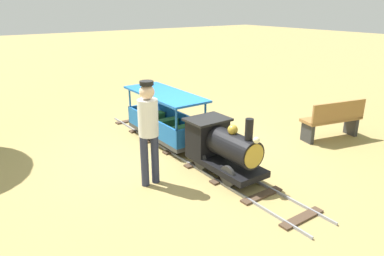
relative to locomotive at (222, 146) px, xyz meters
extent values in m
plane|color=#A38C51|center=(0.00, -1.10, -0.48)|extent=(60.00, 60.00, 0.00)
cube|color=gray|center=(-0.25, -0.86, -0.46)|extent=(0.03, 5.70, 0.04)
cube|color=gray|center=(0.25, -0.86, -0.46)|extent=(0.03, 5.70, 0.04)
cube|color=#4C3828|center=(0.00, -3.35, -0.47)|extent=(0.73, 0.14, 0.03)
cube|color=#4C3828|center=(0.00, -2.64, -0.47)|extent=(0.73, 0.14, 0.03)
cube|color=#4C3828|center=(0.00, -1.93, -0.47)|extent=(0.73, 0.14, 0.03)
cube|color=#4C3828|center=(0.00, -1.22, -0.47)|extent=(0.73, 0.14, 0.03)
cube|color=#4C3828|center=(0.00, -0.50, -0.47)|extent=(0.73, 0.14, 0.03)
cube|color=#4C3828|center=(0.00, 0.21, -0.47)|extent=(0.73, 0.14, 0.03)
cube|color=#4C3828|center=(0.00, 0.92, -0.47)|extent=(0.73, 0.14, 0.03)
cube|color=#4C3828|center=(0.00, 1.63, -0.47)|extent=(0.73, 0.14, 0.03)
cube|color=black|center=(0.00, 0.09, -0.27)|extent=(0.61, 1.40, 0.10)
cylinder|color=black|center=(0.00, 0.29, 0.08)|extent=(0.44, 0.85, 0.44)
cylinder|color=#B7932D|center=(0.00, 0.72, 0.08)|extent=(0.37, 0.02, 0.37)
cylinder|color=black|center=(0.00, 0.59, 0.45)|extent=(0.12, 0.12, 0.32)
sphere|color=#B7932D|center=(0.00, 0.24, 0.35)|extent=(0.16, 0.16, 0.16)
cube|color=black|center=(0.00, -0.38, 0.05)|extent=(0.61, 0.45, 0.55)
cube|color=black|center=(0.00, -0.38, 0.35)|extent=(0.69, 0.53, 0.04)
sphere|color=#F2EAB2|center=(0.00, 0.75, 0.34)|extent=(0.10, 0.10, 0.10)
cylinder|color=#2D2D2D|center=(-0.25, 0.44, -0.28)|extent=(0.05, 0.32, 0.32)
cylinder|color=#2D2D2D|center=(0.25, 0.44, -0.28)|extent=(0.05, 0.32, 0.32)
cylinder|color=#2D2D2D|center=(-0.25, -0.26, -0.28)|extent=(0.05, 0.32, 0.32)
cylinder|color=#2D2D2D|center=(0.25, -0.26, -0.28)|extent=(0.05, 0.32, 0.32)
cube|color=#3F3F3F|center=(0.00, -1.76, -0.30)|extent=(0.69, 1.90, 0.08)
cube|color=blue|center=(-0.33, -1.76, -0.09)|extent=(0.04, 1.90, 0.35)
cube|color=blue|center=(0.33, -1.76, -0.09)|extent=(0.04, 1.90, 0.35)
cube|color=blue|center=(0.00, -0.83, -0.09)|extent=(0.69, 0.04, 0.35)
cube|color=blue|center=(0.00, -2.69, -0.09)|extent=(0.69, 0.04, 0.35)
cylinder|color=blue|center=(-0.32, -0.86, 0.11)|extent=(0.04, 0.04, 0.75)
cylinder|color=blue|center=(0.32, -0.86, 0.11)|extent=(0.04, 0.04, 0.75)
cylinder|color=blue|center=(-0.32, -2.66, 0.11)|extent=(0.04, 0.04, 0.75)
cylinder|color=blue|center=(0.32, -2.66, 0.11)|extent=(0.04, 0.04, 0.75)
cube|color=blue|center=(0.00, -1.76, 0.51)|extent=(0.79, 2.00, 0.04)
cube|color=#2D6B33|center=(0.00, -2.29, -0.14)|extent=(0.53, 0.20, 0.24)
cube|color=#2D6B33|center=(0.00, -1.76, -0.14)|extent=(0.53, 0.20, 0.24)
cube|color=#2D6B33|center=(0.00, -1.23, -0.14)|extent=(0.53, 0.20, 0.24)
cylinder|color=#262626|center=(-0.25, -1.09, -0.32)|extent=(0.04, 0.24, 0.24)
cylinder|color=#262626|center=(0.25, -1.09, -0.32)|extent=(0.04, 0.24, 0.24)
cylinder|color=#262626|center=(-0.25, -2.42, -0.32)|extent=(0.04, 0.24, 0.24)
cylinder|color=#262626|center=(0.25, -2.42, -0.32)|extent=(0.04, 0.24, 0.24)
cylinder|color=#282D47|center=(1.04, -0.36, -0.08)|extent=(0.12, 0.12, 0.80)
cylinder|color=#282D47|center=(1.22, -0.36, -0.08)|extent=(0.12, 0.12, 0.80)
cylinder|color=white|center=(1.13, -0.36, 0.59)|extent=(0.30, 0.30, 0.55)
sphere|color=beige|center=(1.13, -0.36, 0.98)|extent=(0.22, 0.22, 0.22)
cylinder|color=black|center=(1.13, -0.36, 1.11)|extent=(0.20, 0.20, 0.06)
cube|color=olive|center=(-2.87, 0.05, -0.06)|extent=(1.36, 0.69, 0.06)
cube|color=olive|center=(-2.83, 0.23, 0.14)|extent=(1.28, 0.33, 0.40)
cube|color=#333333|center=(-2.31, -0.08, -0.27)|extent=(0.15, 0.33, 0.42)
cube|color=#333333|center=(-3.42, 0.18, -0.27)|extent=(0.15, 0.33, 0.42)
camera|label=1|loc=(3.47, 4.05, 2.17)|focal=33.34mm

